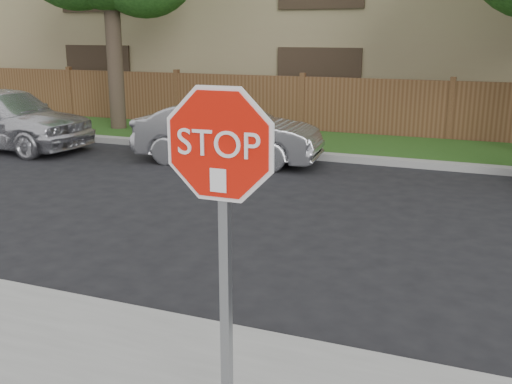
% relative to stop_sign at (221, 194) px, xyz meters
% --- Properties ---
extents(ground, '(90.00, 90.00, 0.00)m').
position_rel_stop_sign_xyz_m(ground, '(0.44, 1.48, -1.83)').
color(ground, black).
rests_on(ground, ground).
extents(far_curb, '(70.00, 0.30, 0.15)m').
position_rel_stop_sign_xyz_m(far_curb, '(0.44, 9.63, -1.75)').
color(far_curb, gray).
rests_on(far_curb, ground).
extents(grass_strip, '(70.00, 3.00, 0.12)m').
position_rel_stop_sign_xyz_m(grass_strip, '(0.44, 11.28, -1.77)').
color(grass_strip, '#1E4714').
rests_on(grass_strip, ground).
extents(fence, '(70.00, 0.12, 1.60)m').
position_rel_stop_sign_xyz_m(fence, '(0.44, 12.88, -1.03)').
color(fence, '#4F321C').
rests_on(fence, ground).
extents(apartment_building, '(35.20, 9.20, 7.20)m').
position_rel_stop_sign_xyz_m(apartment_building, '(0.44, 18.48, 1.70)').
color(apartment_building, '#94825C').
rests_on(apartment_building, ground).
extents(stop_sign, '(1.01, 0.13, 2.55)m').
position_rel_stop_sign_xyz_m(stop_sign, '(0.00, 0.00, 0.00)').
color(stop_sign, gray).
rests_on(stop_sign, sidewalk_near).
extents(sedan_far_left, '(4.64, 2.05, 1.55)m').
position_rel_stop_sign_xyz_m(sedan_far_left, '(-9.65, 7.99, -1.05)').
color(sedan_far_left, silver).
rests_on(sedan_far_left, ground).
extents(sedan_left, '(4.20, 1.82, 1.34)m').
position_rel_stop_sign_xyz_m(sedan_left, '(-3.88, 8.55, -1.16)').
color(sedan_left, '#A4A4A8').
rests_on(sedan_left, ground).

